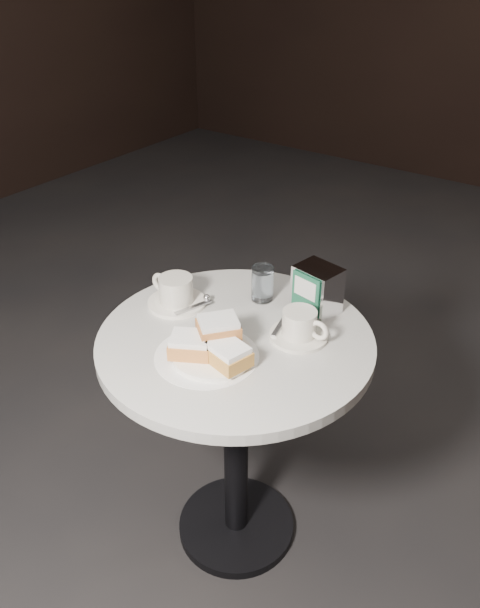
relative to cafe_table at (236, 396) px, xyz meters
name	(u,v)px	position (x,y,z in m)	size (l,w,h in m)	color
ground	(236,528)	(0.00, 0.00, -0.55)	(7.00, 7.00, 0.00)	black
cafe_table	(236,396)	(0.00, 0.00, 0.00)	(0.70, 0.70, 0.74)	black
sugar_spill	(207,356)	(-0.01, -0.11, 0.20)	(0.25, 0.25, 0.00)	white
beignet_plate	(212,347)	(0.01, -0.11, 0.23)	(0.23, 0.23, 0.09)	white
coffee_cup_left	(176,293)	(-0.22, 0.03, 0.23)	(0.17, 0.17, 0.08)	white
coffee_cup_right	(300,326)	(0.13, 0.09, 0.23)	(0.16, 0.15, 0.08)	silver
water_glass_left	(263,284)	(-0.05, 0.19, 0.25)	(0.08, 0.08, 0.10)	white
water_glass_right	(314,289)	(0.09, 0.24, 0.25)	(0.09, 0.09, 0.11)	white
napkin_dispenser	(317,290)	(0.10, 0.22, 0.26)	(0.13, 0.11, 0.13)	white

